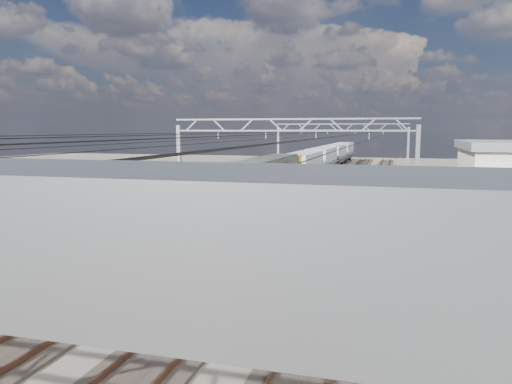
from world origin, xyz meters
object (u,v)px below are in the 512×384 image
(hopper_wagon_lead, at_px, (303,166))
(hopper_wagon_mid, at_px, (322,159))
(catenary_gantry_mid, at_px, (290,159))
(catenary_gantry_far, at_px, (341,145))
(locomotive, at_px, (261,181))
(hopper_wagon_third, at_px, (334,154))
(hopper_wagon_fourth, at_px, (343,150))

(hopper_wagon_lead, height_order, hopper_wagon_mid, same)
(catenary_gantry_mid, relative_size, catenary_gantry_far, 1.00)
(locomotive, bearing_deg, catenary_gantry_mid, 37.72)
(hopper_wagon_mid, xyz_separation_m, hopper_wagon_third, (0.00, 14.20, 0.00))
(catenary_gantry_mid, xyz_separation_m, locomotive, (-2.00, -1.55, -1.58))
(locomotive, bearing_deg, catenary_gantry_far, 86.95)
(catenary_gantry_far, relative_size, hopper_wagon_third, 1.53)
(hopper_wagon_lead, height_order, hopper_wagon_fourth, same)
(hopper_wagon_lead, bearing_deg, hopper_wagon_third, 90.00)
(catenary_gantry_mid, bearing_deg, hopper_wagon_lead, 97.06)
(hopper_wagon_mid, xyz_separation_m, hopper_wagon_fourth, (0.00, 28.40, 0.00))
(catenary_gantry_mid, relative_size, hopper_wagon_mid, 1.53)
(catenary_gantry_far, relative_size, locomotive, 0.94)
(catenary_gantry_far, relative_size, hopper_wagon_mid, 1.53)
(hopper_wagon_third, bearing_deg, catenary_gantry_far, -76.83)
(hopper_wagon_mid, bearing_deg, catenary_gantry_mid, -86.23)
(locomotive, height_order, hopper_wagon_third, locomotive)
(locomotive, distance_m, hopper_wagon_fourth, 60.30)
(hopper_wagon_lead, distance_m, hopper_wagon_third, 28.40)
(hopper_wagon_fourth, bearing_deg, hopper_wagon_third, -90.00)
(catenary_gantry_far, height_order, hopper_wagon_third, catenary_gantry_far)
(catenary_gantry_mid, relative_size, hopper_wagon_fourth, 1.53)
(catenary_gantry_far, xyz_separation_m, hopper_wagon_fourth, (-2.00, 22.75, -1.67))
(catenary_gantry_mid, bearing_deg, catenary_gantry_far, 90.00)
(locomotive, xyz_separation_m, hopper_wagon_lead, (-0.00, 17.70, -0.09))
(catenary_gantry_mid, xyz_separation_m, hopper_wagon_lead, (-2.00, 16.15, -1.67))
(hopper_wagon_fourth, bearing_deg, hopper_wagon_lead, -90.00)
(catenary_gantry_mid, xyz_separation_m, hopper_wagon_fourth, (-2.00, 58.75, -1.67))
(catenary_gantry_mid, height_order, locomotive, catenary_gantry_mid)
(catenary_gantry_mid, xyz_separation_m, catenary_gantry_far, (0.00, 36.00, 0.00))
(hopper_wagon_lead, bearing_deg, catenary_gantry_far, 84.25)
(catenary_gantry_far, distance_m, hopper_wagon_third, 8.94)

